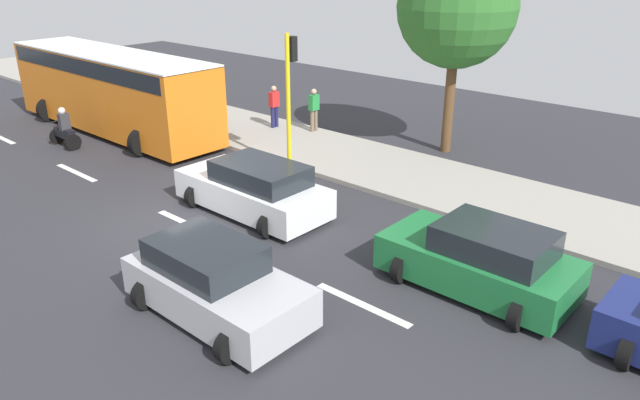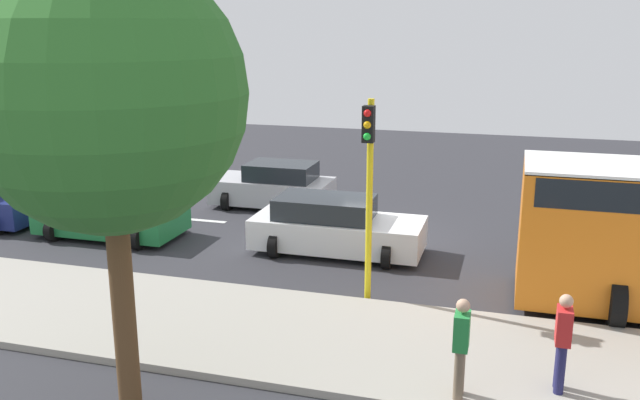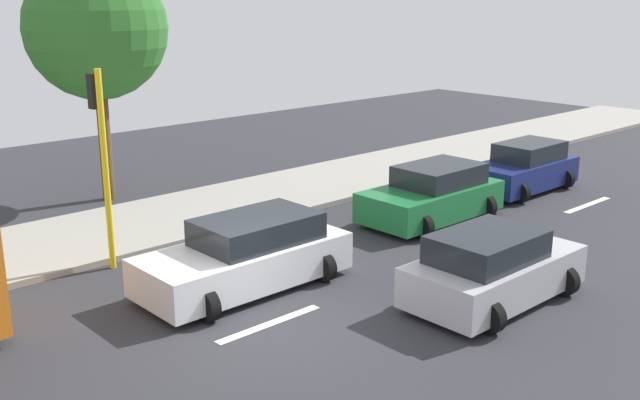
% 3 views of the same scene
% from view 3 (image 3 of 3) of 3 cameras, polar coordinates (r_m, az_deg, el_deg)
% --- Properties ---
extents(ground_plane, '(40.00, 60.00, 0.10)m').
position_cam_3_polar(ground_plane, '(14.32, -3.88, -9.66)').
color(ground_plane, '#2D2D33').
extents(sidewalk, '(4.00, 60.00, 0.15)m').
position_cam_3_polar(sidewalk, '(19.87, -16.65, -2.54)').
color(sidewalk, '#9E998E').
rests_on(sidewalk, ground).
extents(lane_stripe_far_north, '(0.20, 2.40, 0.01)m').
position_cam_3_polar(lane_stripe_far_north, '(23.26, 19.83, -0.36)').
color(lane_stripe_far_north, white).
rests_on(lane_stripe_far_north, ground).
extents(lane_stripe_north, '(0.20, 2.40, 0.01)m').
position_cam_3_polar(lane_stripe_north, '(18.35, 10.91, -3.90)').
color(lane_stripe_north, white).
rests_on(lane_stripe_north, ground).
extents(lane_stripe_mid, '(0.20, 2.40, 0.01)m').
position_cam_3_polar(lane_stripe_mid, '(14.30, -3.89, -9.45)').
color(lane_stripe_mid, white).
rests_on(lane_stripe_mid, ground).
extents(car_green, '(2.35, 4.12, 1.52)m').
position_cam_3_polar(car_green, '(20.53, 8.63, 0.39)').
color(car_green, '#1E7238').
rests_on(car_green, ground).
extents(car_white, '(2.33, 4.57, 1.52)m').
position_cam_3_polar(car_white, '(15.77, -5.62, -4.25)').
color(car_white, white).
rests_on(car_white, ground).
extents(car_dark_blue, '(2.12, 3.86, 1.52)m').
position_cam_3_polar(car_dark_blue, '(24.19, 15.38, 2.33)').
color(car_dark_blue, navy).
rests_on(car_dark_blue, ground).
extents(car_silver, '(2.26, 3.97, 1.52)m').
position_cam_3_polar(car_silver, '(15.36, 13.09, -5.17)').
color(car_silver, '#B7B7BC').
rests_on(car_silver, ground).
extents(traffic_light_corner, '(0.49, 0.24, 4.50)m').
position_cam_3_polar(traffic_light_corner, '(16.97, -16.43, 4.39)').
color(traffic_light_corner, yellow).
rests_on(traffic_light_corner, ground).
extents(street_tree_north, '(4.07, 4.07, 7.09)m').
position_cam_3_polar(street_tree_north, '(22.66, -16.80, 12.44)').
color(street_tree_north, brown).
rests_on(street_tree_north, ground).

